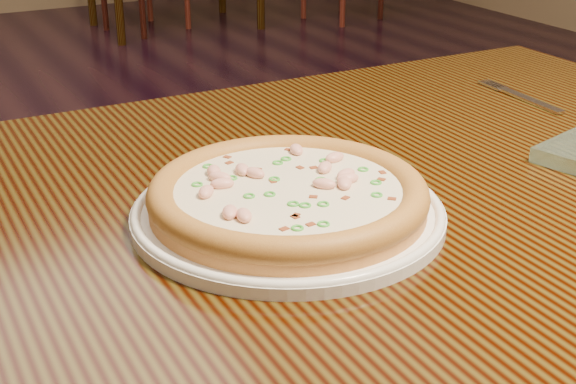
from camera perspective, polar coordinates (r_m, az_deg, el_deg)
name	(u,v)px	position (r m, az deg, el deg)	size (l,w,h in m)	color
hero_table	(359,258)	(0.94, 5.05, -4.70)	(1.20, 0.80, 0.75)	black
plate	(288,211)	(0.80, 0.00, -1.40)	(0.31, 0.31, 0.02)	white
pizza	(288,195)	(0.79, -0.01, -0.18)	(0.28, 0.28, 0.03)	gold
fork	(523,97)	(1.23, 16.36, 6.50)	(0.03, 0.18, 0.00)	silver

